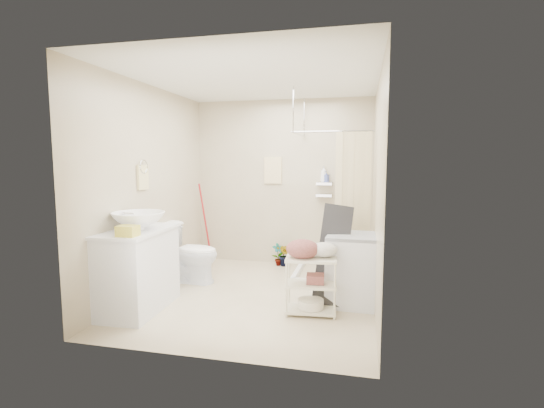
{
  "coord_description": "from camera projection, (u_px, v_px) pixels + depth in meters",
  "views": [
    {
      "loc": [
        1.23,
        -4.54,
        1.65
      ],
      "look_at": [
        0.14,
        0.25,
        1.11
      ],
      "focal_mm": 26.0,
      "sensor_mm": 36.0,
      "label": 1
    }
  ],
  "objects": [
    {
      "name": "laundry_rack",
      "position": [
        311.0,
        280.0,
        4.24
      ],
      "size": [
        0.56,
        0.36,
        0.74
      ],
      "primitive_type": null,
      "rotation": [
        0.0,
        0.0,
        0.08
      ],
      "color": "beige",
      "rests_on": "ground"
    },
    {
      "name": "floor_basket",
      "position": [
        141.0,
        313.0,
        4.13
      ],
      "size": [
        0.26,
        0.21,
        0.13
      ],
      "primitive_type": "cube",
      "rotation": [
        0.0,
        0.0,
        -0.1
      ],
      "color": "yellow",
      "rests_on": "ground"
    },
    {
      "name": "washing_machine",
      "position": [
        352.0,
        269.0,
        4.54
      ],
      "size": [
        0.58,
        0.59,
        0.81
      ],
      "primitive_type": "cube",
      "rotation": [
        0.0,
        0.0,
        -0.04
      ],
      "color": "silver",
      "rests_on": "ground"
    },
    {
      "name": "hanging_towel",
      "position": [
        273.0,
        170.0,
        6.25
      ],
      "size": [
        0.28,
        0.03,
        0.42
      ],
      "primitive_type": "cube",
      "color": "beige",
      "rests_on": "wall_back"
    },
    {
      "name": "ironing_board",
      "position": [
        333.0,
        254.0,
        4.47
      ],
      "size": [
        0.35,
        0.14,
        1.19
      ],
      "primitive_type": null,
      "rotation": [
        0.0,
        0.0,
        0.13
      ],
      "color": "black",
      "rests_on": "ground"
    },
    {
      "name": "counter_basket",
      "position": [
        128.0,
        231.0,
        3.91
      ],
      "size": [
        0.2,
        0.15,
        0.11
      ],
      "primitive_type": "cube",
      "rotation": [
        0.0,
        0.0,
        -0.0
      ],
      "color": "gold",
      "rests_on": "vanity"
    },
    {
      "name": "wall_left",
      "position": [
        150.0,
        188.0,
        5.02
      ],
      "size": [
        0.04,
        3.2,
        2.6
      ],
      "primitive_type": "cube",
      "color": "#BEB193",
      "rests_on": "ground"
    },
    {
      "name": "wall_right",
      "position": [
        377.0,
        192.0,
        4.4
      ],
      "size": [
        0.04,
        3.2,
        2.6
      ],
      "primitive_type": "cube",
      "color": "#BEB193",
      "rests_on": "ground"
    },
    {
      "name": "wall_front",
      "position": [
        204.0,
        205.0,
        3.16
      ],
      "size": [
        2.8,
        0.04,
        2.6
      ],
      "primitive_type": "cube",
      "color": "#BEB193",
      "rests_on": "ground"
    },
    {
      "name": "toilet",
      "position": [
        190.0,
        252.0,
        5.38
      ],
      "size": [
        0.82,
        0.51,
        0.81
      ],
      "primitive_type": "imported",
      "rotation": [
        0.0,
        0.0,
        1.49
      ],
      "color": "white",
      "rests_on": "ground"
    },
    {
      "name": "potted_plant_b",
      "position": [
        285.0,
        256.0,
        6.17
      ],
      "size": [
        0.24,
        0.24,
        0.34
      ],
      "primitive_type": "imported",
      "rotation": [
        0.0,
        0.0,
        -0.69
      ],
      "color": "brown",
      "rests_on": "ground"
    },
    {
      "name": "shower",
      "position": [
        334.0,
        203.0,
        5.56
      ],
      "size": [
        1.1,
        1.1,
        2.1
      ],
      "primitive_type": null,
      "color": "white",
      "rests_on": "ground"
    },
    {
      "name": "shampoo_bottle_a",
      "position": [
        324.0,
        174.0,
        6.03
      ],
      "size": [
        0.12,
        0.12,
        0.25
      ],
      "primitive_type": "imported",
      "rotation": [
        0.0,
        0.0,
        -0.23
      ],
      "color": "white",
      "rests_on": "shower"
    },
    {
      "name": "ceiling",
      "position": [
        256.0,
        79.0,
        4.57
      ],
      "size": [
        2.8,
        3.2,
        0.04
      ],
      "primitive_type": "cube",
      "color": "silver",
      "rests_on": "ground"
    },
    {
      "name": "wall_back",
      "position": [
        282.0,
        183.0,
        6.26
      ],
      "size": [
        2.8,
        0.04,
        2.6
      ],
      "primitive_type": "cube",
      "color": "#BEB193",
      "rests_on": "ground"
    },
    {
      "name": "mop",
      "position": [
        202.0,
        223.0,
        6.46
      ],
      "size": [
        0.16,
        0.16,
        1.27
      ],
      "primitive_type": null,
      "rotation": [
        0.0,
        0.0,
        0.41
      ],
      "color": "#B2171D",
      "rests_on": "ground"
    },
    {
      "name": "sink",
      "position": [
        139.0,
        221.0,
        4.28
      ],
      "size": [
        0.68,
        0.68,
        0.19
      ],
      "primitive_type": "imported",
      "rotation": [
        0.0,
        0.0,
        0.22
      ],
      "color": "white",
      "rests_on": "vanity"
    },
    {
      "name": "tp_holder",
      "position": [
        157.0,
        233.0,
        5.12
      ],
      "size": [
        0.08,
        0.12,
        0.14
      ],
      "primitive_type": null,
      "color": "silver",
      "rests_on": "wall_left"
    },
    {
      "name": "towel_ring",
      "position": [
        143.0,
        176.0,
        4.8
      ],
      "size": [
        0.04,
        0.22,
        0.34
      ],
      "primitive_type": null,
      "color": "beige",
      "rests_on": "wall_left"
    },
    {
      "name": "potted_plant_a",
      "position": [
        278.0,
        255.0,
        6.21
      ],
      "size": [
        0.23,
        0.21,
        0.36
      ],
      "primitive_type": "imported",
      "rotation": [
        0.0,
        0.0,
        0.61
      ],
      "color": "brown",
      "rests_on": "ground"
    },
    {
      "name": "floor",
      "position": [
        257.0,
        295.0,
        4.85
      ],
      "size": [
        3.2,
        3.2,
        0.0
      ],
      "primitive_type": "plane",
      "color": "beige",
      "rests_on": "ground"
    },
    {
      "name": "vanity",
      "position": [
        138.0,
        270.0,
        4.35
      ],
      "size": [
        0.61,
        1.05,
        0.9
      ],
      "primitive_type": "cube",
      "rotation": [
        0.0,
        0.0,
        0.03
      ],
      "color": "silver",
      "rests_on": "ground"
    },
    {
      "name": "shampoo_bottle_b",
      "position": [
        326.0,
        177.0,
        6.01
      ],
      "size": [
        0.1,
        0.1,
        0.18
      ],
      "primitive_type": "imported",
      "rotation": [
        0.0,
        0.0,
        -0.35
      ],
      "color": "#404E98",
      "rests_on": "shower"
    }
  ]
}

